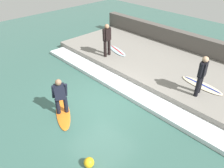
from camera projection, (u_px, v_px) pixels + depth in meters
ground_plane at (101, 104)px, 8.77m from camera, size 28.00×28.00×0.00m
concrete_ledge at (162, 66)px, 11.05m from camera, size 4.40×11.84×0.40m
back_wall at (189, 45)px, 12.24m from camera, size 0.50×12.43×1.29m
wave_foam_crest at (126, 88)px, 9.57m from camera, size 0.92×11.25×0.18m
surfboard_riding at (63, 113)px, 8.28m from camera, size 1.37×1.99×0.06m
surfer_riding at (60, 95)px, 7.83m from camera, size 0.52×0.53×1.45m
surfer_waiting_near at (202, 74)px, 8.19m from camera, size 0.55×0.30×1.64m
surfboard_waiting_near at (202, 85)px, 9.17m from camera, size 0.72×1.91×0.07m
surfer_waiting_far at (107, 38)px, 11.14m from camera, size 0.57×0.29×1.70m
surfboard_waiting_far at (117, 51)px, 12.12m from camera, size 0.91×1.72×0.07m
marker_buoy at (89, 163)px, 6.26m from camera, size 0.30×0.30×0.30m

